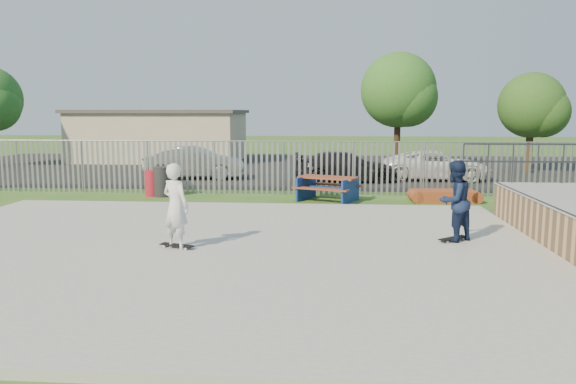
# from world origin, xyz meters

# --- Properties ---
(ground) EXTENTS (120.00, 120.00, 0.00)m
(ground) POSITION_xyz_m (0.00, 0.00, 0.00)
(ground) COLOR #316021
(ground) RESTS_ON ground
(concrete_slab) EXTENTS (15.00, 12.00, 0.15)m
(concrete_slab) POSITION_xyz_m (0.00, 0.00, 0.07)
(concrete_slab) COLOR #9D9D98
(concrete_slab) RESTS_ON ground
(fence) EXTENTS (26.04, 16.02, 2.00)m
(fence) POSITION_xyz_m (1.00, 4.59, 1.00)
(fence) COLOR gray
(fence) RESTS_ON ground
(picnic_table) EXTENTS (2.50, 2.31, 0.85)m
(picnic_table) POSITION_xyz_m (2.69, 7.63, 0.43)
(picnic_table) COLOR brown
(picnic_table) RESTS_ON ground
(funbox) EXTENTS (2.05, 1.10, 0.40)m
(funbox) POSITION_xyz_m (6.71, 7.68, 0.20)
(funbox) COLOR brown
(funbox) RESTS_ON ground
(trash_bin_red) EXTENTS (0.57, 0.57, 0.95)m
(trash_bin_red) POSITION_xyz_m (-3.77, 8.21, 0.47)
(trash_bin_red) COLOR maroon
(trash_bin_red) RESTS_ON ground
(trash_bin_grey) EXTENTS (0.65, 0.65, 1.09)m
(trash_bin_grey) POSITION_xyz_m (-3.39, 8.16, 0.55)
(trash_bin_grey) COLOR #242427
(trash_bin_grey) RESTS_ON ground
(parking_lot) EXTENTS (40.00, 18.00, 0.02)m
(parking_lot) POSITION_xyz_m (0.00, 19.00, 0.01)
(parking_lot) COLOR black
(parking_lot) RESTS_ON ground
(car_silver) EXTENTS (4.61, 1.86, 1.49)m
(car_silver) POSITION_xyz_m (-3.49, 13.51, 0.76)
(car_silver) COLOR #A0A0A4
(car_silver) RESTS_ON parking_lot
(car_dark) EXTENTS (4.78, 2.51, 1.32)m
(car_dark) POSITION_xyz_m (3.41, 12.91, 0.68)
(car_dark) COLOR black
(car_dark) RESTS_ON parking_lot
(car_white) EXTENTS (4.92, 2.50, 1.33)m
(car_white) POSITION_xyz_m (7.55, 13.89, 0.69)
(car_white) COLOR white
(car_white) RESTS_ON parking_lot
(building) EXTENTS (10.40, 6.40, 3.20)m
(building) POSITION_xyz_m (-8.00, 23.00, 1.61)
(building) COLOR beige
(building) RESTS_ON ground
(tree_mid) EXTENTS (4.08, 4.08, 6.30)m
(tree_mid) POSITION_xyz_m (6.40, 19.53, 4.24)
(tree_mid) COLOR #382716
(tree_mid) RESTS_ON ground
(tree_right) EXTENTS (3.27, 3.27, 5.05)m
(tree_right) POSITION_xyz_m (12.79, 17.45, 3.39)
(tree_right) COLOR #45331B
(tree_right) RESTS_ON ground
(skateboard_a) EXTENTS (0.75, 0.66, 0.08)m
(skateboard_a) POSITION_xyz_m (5.61, 1.00, 0.19)
(skateboard_a) COLOR black
(skateboard_a) RESTS_ON concrete_slab
(skateboard_b) EXTENTS (0.82, 0.45, 0.08)m
(skateboard_b) POSITION_xyz_m (-0.54, -0.16, 0.19)
(skateboard_b) COLOR black
(skateboard_b) RESTS_ON concrete_slab
(skater_navy) EXTENTS (1.14, 1.12, 1.86)m
(skater_navy) POSITION_xyz_m (5.61, 1.00, 1.08)
(skater_navy) COLOR #14203F
(skater_navy) RESTS_ON concrete_slab
(skater_white) EXTENTS (0.81, 0.72, 1.86)m
(skater_white) POSITION_xyz_m (-0.54, -0.16, 1.08)
(skater_white) COLOR white
(skater_white) RESTS_ON concrete_slab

